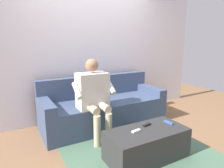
# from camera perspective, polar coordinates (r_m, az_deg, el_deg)

# --- Properties ---
(ground_plane) EXTENTS (8.00, 8.00, 0.00)m
(ground_plane) POSITION_cam_1_polar(r_m,az_deg,el_deg) (3.07, 3.77, -16.01)
(ground_plane) COLOR #846042
(back_wall) EXTENTS (4.91, 0.06, 2.56)m
(back_wall) POSITION_cam_1_polar(r_m,az_deg,el_deg) (3.79, -6.18, 9.66)
(back_wall) COLOR silver
(back_wall) RESTS_ON ground
(couch) EXTENTS (2.13, 0.80, 0.83)m
(couch) POSITION_cam_1_polar(r_m,az_deg,el_deg) (3.52, -2.49, -7.01)
(couch) COLOR #3D4C6B
(couch) RESTS_ON ground
(coffee_table) EXTENTS (1.02, 0.50, 0.38)m
(coffee_table) POSITION_cam_1_polar(r_m,az_deg,el_deg) (2.63, 9.88, -16.62)
(coffee_table) COLOR #2D2D2D
(coffee_table) RESTS_ON ground
(person_solo_seated) EXTENTS (0.61, 0.54, 1.20)m
(person_solo_seated) POSITION_cam_1_polar(r_m,az_deg,el_deg) (2.97, -5.25, -2.74)
(person_solo_seated) COLOR beige
(person_solo_seated) RESTS_ON ground
(remote_white) EXTENTS (0.13, 0.06, 0.02)m
(remote_white) POSITION_cam_1_polar(r_m,az_deg,el_deg) (2.48, 6.95, -13.22)
(remote_white) COLOR white
(remote_white) RESTS_ON coffee_table
(remote_blue) EXTENTS (0.05, 0.14, 0.02)m
(remote_blue) POSITION_cam_1_polar(r_m,az_deg,el_deg) (2.79, 15.90, -10.57)
(remote_blue) COLOR #3860B7
(remote_blue) RESTS_ON coffee_table
(remote_black) EXTENTS (0.12, 0.05, 0.02)m
(remote_black) POSITION_cam_1_polar(r_m,az_deg,el_deg) (2.65, 9.96, -11.47)
(remote_black) COLOR black
(remote_black) RESTS_ON coffee_table
(floor_rug) EXTENTS (1.87, 1.74, 0.01)m
(floor_rug) POSITION_cam_1_polar(r_m,az_deg,el_deg) (2.83, 7.67, -18.69)
(floor_rug) COLOR #4C7056
(floor_rug) RESTS_ON ground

